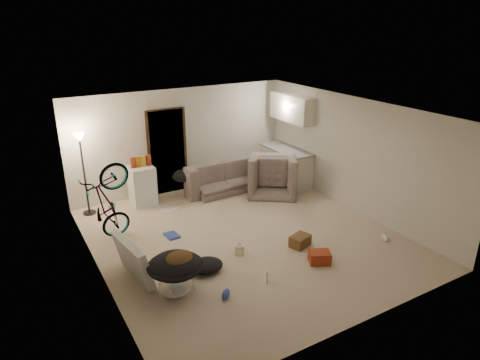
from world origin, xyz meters
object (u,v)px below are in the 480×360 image
mini_fridge (142,186)px  floor_lamp (82,157)px  bicycle (109,221)px  saucer_chair (176,270)px  armchair (273,177)px  tv_box (133,260)px  drink_case_b (320,257)px  sofa (220,178)px  drink_case_a (300,241)px  juicer (239,249)px  kitchen_counter (286,167)px

mini_fridge → floor_lamp: bearing=174.7°
bicycle → saucer_chair: bicycle is taller
armchair → bicycle: size_ratio=0.70×
mini_fridge → armchair: bearing=-15.9°
tv_box → drink_case_b: 3.19m
sofa → drink_case_a: 3.29m
drink_case_b → tv_box: bearing=-174.8°
floor_lamp → juicer: 3.92m
tv_box → sofa: bearing=34.6°
juicer → tv_box: bearing=174.2°
bicycle → mini_fridge: 1.76m
tv_box → armchair: bearing=18.6°
floor_lamp → mini_fridge: size_ratio=2.00×
sofa → drink_case_b: (-0.08, -3.92, -0.19)m
bicycle → saucer_chair: size_ratio=1.84×
saucer_chair → tv_box: size_ratio=0.83×
sofa → armchair: size_ratio=1.76×
bicycle → tv_box: 1.48m
sofa → drink_case_b: size_ratio=5.43×
saucer_chair → armchair: bearing=36.3°
armchair → juicer: (-2.24, -2.22, -0.26)m
kitchen_counter → tv_box: (-4.73, -2.31, -0.09)m
mini_fridge → juicer: (0.79, -3.05, -0.35)m
armchair → mini_fridge: mini_fridge is taller
bicycle → floor_lamp: bearing=-1.5°
bicycle → mini_fridge: bearing=-44.1°
armchair → kitchen_counter: bearing=-119.5°
armchair → bicycle: bearing=42.8°
armchair → bicycle: (-4.13, -0.54, 0.06)m
armchair → drink_case_a: (-1.11, -2.55, -0.26)m
armchair → drink_case_b: armchair is taller
tv_box → drink_case_a: (3.02, -0.52, -0.24)m
armchair → mini_fridge: bearing=19.9°
mini_fridge → drink_case_b: (1.86, -4.02, -0.35)m
floor_lamp → armchair: size_ratio=1.59×
tv_box → drink_case_b: bearing=-29.0°
mini_fridge → saucer_chair: size_ratio=1.03×
tv_box → juicer: size_ratio=4.15×
kitchen_counter → juicer: 3.80m
bicycle → juicer: bearing=-136.9°
bicycle → armchair: bearing=-87.9°
sofa → mini_fridge: 1.95m
sofa → juicer: bearing=66.7°
mini_fridge → juicer: size_ratio=3.55×
kitchen_counter → sofa: 1.75m
floor_lamp → kitchen_counter: floor_lamp is taller
kitchen_counter → juicer: (-2.84, -2.50, -0.34)m
floor_lamp → armchair: (4.23, -0.93, -0.94)m
floor_lamp → armchair: 4.43m
drink_case_a → juicer: juicer is taller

